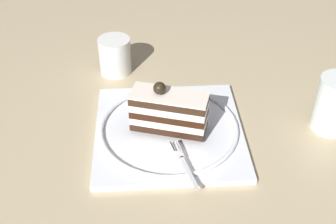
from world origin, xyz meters
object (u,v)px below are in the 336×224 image
object	(u,v)px
cake_slice	(168,111)
drink_glass_far	(115,58)
fork	(184,163)
drink_glass_near	(334,106)
dessert_plate	(168,130)

from	to	relation	value
cake_slice	drink_glass_far	distance (m)	0.23
fork	drink_glass_far	xyz separation A→B (m)	(-0.10, 0.30, 0.01)
cake_slice	drink_glass_far	bearing A→B (deg)	112.44
drink_glass_near	dessert_plate	bearing A→B (deg)	178.65
drink_glass_near	drink_glass_far	distance (m)	0.43
dessert_plate	cake_slice	world-z (taller)	cake_slice
cake_slice	drink_glass_near	bearing A→B (deg)	-0.62
drink_glass_near	drink_glass_far	xyz separation A→B (m)	(-0.37, 0.22, -0.01)
dessert_plate	drink_glass_near	world-z (taller)	drink_glass_near
dessert_plate	cake_slice	distance (m)	0.04
dessert_plate	drink_glass_near	bearing A→B (deg)	-1.35
fork	drink_glass_near	distance (m)	0.28
cake_slice	fork	xyz separation A→B (m)	(0.02, -0.09, -0.03)
cake_slice	dessert_plate	bearing A→B (deg)	80.20
dessert_plate	fork	world-z (taller)	fork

